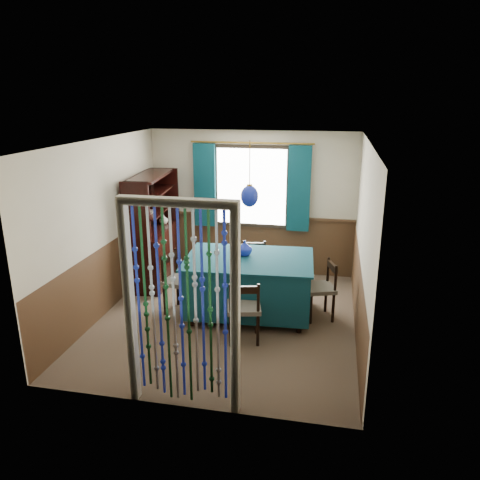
% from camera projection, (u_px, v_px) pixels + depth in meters
% --- Properties ---
extents(floor, '(4.00, 4.00, 0.00)m').
position_uv_depth(floor, '(227.00, 319.00, 6.69)').
color(floor, brown).
rests_on(floor, ground).
extents(ceiling, '(4.00, 4.00, 0.00)m').
position_uv_depth(ceiling, '(225.00, 141.00, 5.94)').
color(ceiling, silver).
rests_on(ceiling, ground).
extents(wall_back, '(3.60, 0.00, 3.60)m').
position_uv_depth(wall_back, '(252.00, 203.00, 8.19)').
color(wall_back, beige).
rests_on(wall_back, ground).
extents(wall_front, '(3.60, 0.00, 3.60)m').
position_uv_depth(wall_front, '(179.00, 295.00, 4.45)').
color(wall_front, beige).
rests_on(wall_front, ground).
extents(wall_left, '(0.00, 4.00, 4.00)m').
position_uv_depth(wall_left, '(103.00, 228.00, 6.66)').
color(wall_left, beige).
rests_on(wall_left, ground).
extents(wall_right, '(0.00, 4.00, 4.00)m').
position_uv_depth(wall_right, '(363.00, 243.00, 5.98)').
color(wall_right, beige).
rests_on(wall_right, ground).
extents(wainscot_back, '(3.60, 0.00, 3.60)m').
position_uv_depth(wainscot_back, '(251.00, 244.00, 8.40)').
color(wainscot_back, '#482E1B').
rests_on(wainscot_back, ground).
extents(wainscot_front, '(3.60, 0.00, 3.60)m').
position_uv_depth(wainscot_front, '(182.00, 363.00, 4.68)').
color(wainscot_front, '#482E1B').
rests_on(wainscot_front, ground).
extents(wainscot_left, '(0.00, 4.00, 4.00)m').
position_uv_depth(wainscot_left, '(109.00, 277.00, 6.88)').
color(wainscot_left, '#482E1B').
rests_on(wainscot_left, ground).
extents(wainscot_right, '(0.00, 4.00, 4.00)m').
position_uv_depth(wainscot_right, '(357.00, 297.00, 6.20)').
color(wainscot_right, '#482E1B').
rests_on(wainscot_right, ground).
extents(window, '(1.32, 0.12, 1.42)m').
position_uv_depth(window, '(252.00, 187.00, 8.05)').
color(window, black).
rests_on(window, wall_back).
extents(doorway, '(1.16, 0.12, 2.18)m').
position_uv_depth(doorway, '(181.00, 311.00, 4.56)').
color(doorway, silver).
rests_on(doorway, ground).
extents(dining_table, '(1.86, 1.35, 0.86)m').
position_uv_depth(dining_table, '(249.00, 283.00, 6.70)').
color(dining_table, '#0D3743').
rests_on(dining_table, floor).
extents(chair_near, '(0.50, 0.49, 0.86)m').
position_uv_depth(chair_near, '(244.00, 309.00, 5.97)').
color(chair_near, black).
rests_on(chair_near, floor).
extents(chair_far, '(0.47, 0.45, 0.83)m').
position_uv_depth(chair_far, '(254.00, 267.00, 7.46)').
color(chair_far, black).
rests_on(chair_far, floor).
extents(chair_left, '(0.51, 0.53, 0.90)m').
position_uv_depth(chair_left, '(179.00, 281.00, 6.79)').
color(chair_left, black).
rests_on(chair_left, floor).
extents(chair_right, '(0.51, 0.53, 0.85)m').
position_uv_depth(chair_right, '(321.00, 288.00, 6.61)').
color(chair_right, black).
rests_on(chair_right, floor).
extents(sideboard, '(0.62, 1.44, 1.84)m').
position_uv_depth(sideboard, '(154.00, 245.00, 7.92)').
color(sideboard, black).
rests_on(sideboard, floor).
extents(pendant_lamp, '(0.24, 0.24, 0.89)m').
position_uv_depth(pendant_lamp, '(250.00, 196.00, 6.32)').
color(pendant_lamp, olive).
rests_on(pendant_lamp, ceiling).
extents(vase_table, '(0.24, 0.24, 0.20)m').
position_uv_depth(vase_table, '(245.00, 249.00, 6.68)').
color(vase_table, navy).
rests_on(vase_table, dining_table).
extents(bowl_shelf, '(0.26, 0.26, 0.06)m').
position_uv_depth(bowl_shelf, '(148.00, 212.00, 7.42)').
color(bowl_shelf, beige).
rests_on(bowl_shelf, sideboard).
extents(vase_sideboard, '(0.21, 0.21, 0.18)m').
position_uv_depth(vase_sideboard, '(164.00, 219.00, 8.11)').
color(vase_sideboard, beige).
rests_on(vase_sideboard, sideboard).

